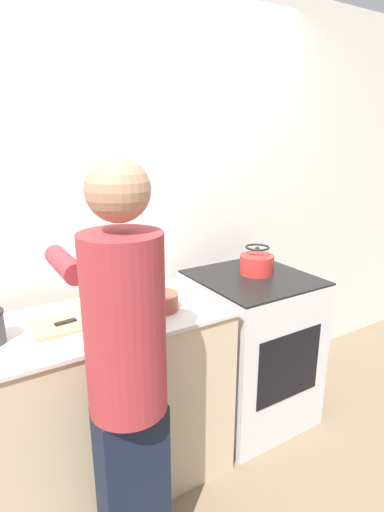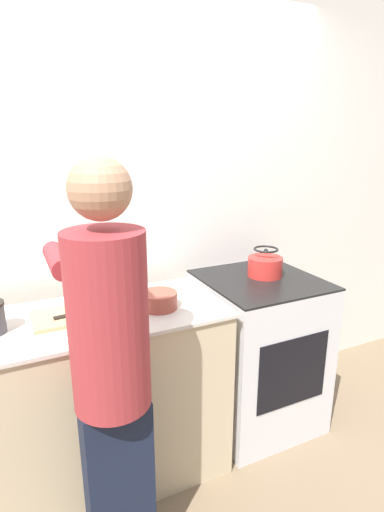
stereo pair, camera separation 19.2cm
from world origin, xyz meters
name	(u,v)px [view 1 (the left image)]	position (x,y,z in m)	size (l,w,h in m)	color
ground_plane	(183,494)	(0.00, 0.00, 0.00)	(12.00, 12.00, 0.00)	#7A664C
wall_back	(116,216)	(0.00, 0.73, 1.30)	(8.00, 0.05, 2.60)	silver
counter	(92,408)	(-0.35, 0.28, 0.46)	(1.34, 0.58, 0.92)	#C6B28E
oven	(250,347)	(0.68, 0.33, 0.47)	(0.64, 0.67, 0.94)	silver
person	(126,370)	(-0.34, -0.19, 0.92)	(0.32, 0.56, 1.67)	#161D32
cutting_board	(74,320)	(-0.39, 0.30, 0.93)	(0.36, 0.24, 0.02)	tan
knife	(81,318)	(-0.36, 0.28, 0.94)	(0.25, 0.06, 0.01)	silver
kettle	(257,262)	(0.73, 0.37, 1.01)	(0.20, 0.20, 0.17)	red
bowl_prep	(160,302)	(0.01, 0.22, 0.96)	(0.18, 0.18, 0.08)	#9E4738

